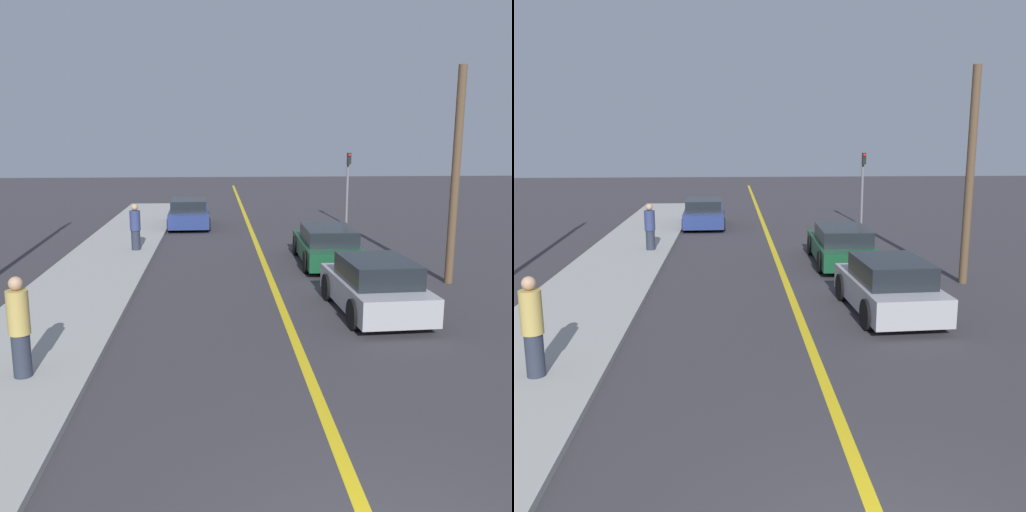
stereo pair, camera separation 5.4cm
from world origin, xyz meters
TOP-DOWN VIEW (x-y plane):
  - road_center_line at (0.00, 18.00)m, footprint 0.20×60.00m
  - sidewalk_left at (-5.46, 16.24)m, footprint 3.09×32.48m
  - car_near_right_lane at (2.21, 8.74)m, footprint 2.06×3.98m
  - car_ahead_center at (2.15, 14.48)m, footprint 2.06×4.79m
  - car_far_distant at (-2.93, 23.09)m, footprint 2.09×4.30m
  - pedestrian_near_curb at (-5.06, 5.14)m, footprint 0.37×0.37m
  - pedestrian_mid_group at (-4.64, 16.75)m, footprint 0.39×0.39m
  - traffic_light at (4.86, 23.24)m, footprint 0.18×0.40m
  - utility_pole at (5.25, 11.53)m, footprint 0.24×0.24m

SIDE VIEW (x-z plane):
  - road_center_line at x=0.00m, z-range 0.00..0.01m
  - sidewalk_left at x=-5.46m, z-range 0.00..0.13m
  - car_ahead_center at x=2.15m, z-range -0.01..1.28m
  - car_far_distant at x=-2.93m, z-range -0.03..1.33m
  - car_near_right_lane at x=2.21m, z-range -0.02..1.36m
  - pedestrian_mid_group at x=-4.64m, z-range 0.13..1.86m
  - pedestrian_near_curb at x=-5.06m, z-range 0.13..1.93m
  - traffic_light at x=4.86m, z-range 0.44..3.98m
  - utility_pole at x=5.25m, z-range 0.00..6.23m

